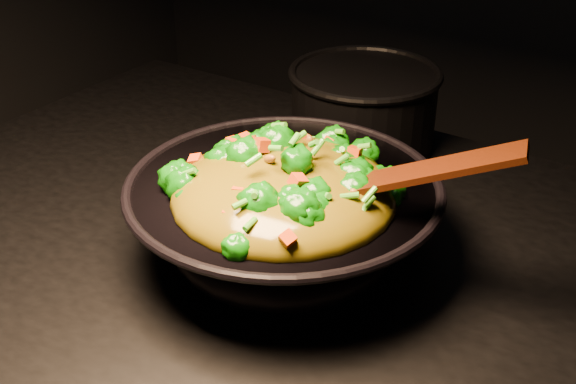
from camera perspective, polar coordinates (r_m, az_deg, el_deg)
The scene contains 4 objects.
wok at distance 0.97m, azimuth -0.33°, elevation -2.39°, with size 0.41×0.41×0.11m, color black, non-canonical shape.
stir_fry at distance 0.89m, azimuth -0.34°, elevation 2.30°, with size 0.29×0.29×0.10m, color #106407, non-canonical shape.
spatula at distance 0.86m, azimuth 8.28°, elevation 1.11°, with size 0.31×0.05×0.01m, color #351108.
back_pot at distance 1.28m, azimuth 5.98°, elevation 6.61°, with size 0.25×0.25×0.14m, color black.
Camera 1 is at (0.55, -0.72, 1.48)m, focal length 45.00 mm.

